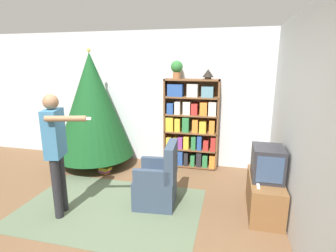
# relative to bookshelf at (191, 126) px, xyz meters

# --- Properties ---
(ground_plane) EXTENTS (14.00, 14.00, 0.00)m
(ground_plane) POSITION_rel_bookshelf_xyz_m (-0.76, -1.97, -0.83)
(ground_plane) COLOR brown
(wall_back) EXTENTS (8.00, 0.10, 2.60)m
(wall_back) POSITION_rel_bookshelf_xyz_m (-0.76, 0.21, 0.47)
(wall_back) COLOR silver
(wall_back) RESTS_ON ground_plane
(wall_right) EXTENTS (0.10, 8.00, 2.60)m
(wall_right) POSITION_rel_bookshelf_xyz_m (1.51, -1.97, 0.47)
(wall_right) COLOR silver
(wall_right) RESTS_ON ground_plane
(area_rug) EXTENTS (2.51, 1.70, 0.01)m
(area_rug) POSITION_rel_bookshelf_xyz_m (-0.85, -1.78, -0.83)
(area_rug) COLOR #56664C
(area_rug) RESTS_ON ground_plane
(bookshelf) EXTENTS (1.03, 0.26, 1.71)m
(bookshelf) POSITION_rel_bookshelf_xyz_m (0.00, 0.00, 0.00)
(bookshelf) COLOR brown
(bookshelf) RESTS_ON ground_plane
(tv_stand) EXTENTS (0.42, 0.93, 0.49)m
(tv_stand) POSITION_rel_bookshelf_xyz_m (1.23, -1.37, -0.58)
(tv_stand) COLOR brown
(tv_stand) RESTS_ON ground_plane
(television) EXTENTS (0.39, 0.48, 0.44)m
(television) POSITION_rel_bookshelf_xyz_m (1.23, -1.37, -0.12)
(television) COLOR #28282D
(television) RESTS_ON tv_stand
(game_remote) EXTENTS (0.04, 0.12, 0.02)m
(game_remote) POSITION_rel_bookshelf_xyz_m (1.11, -1.65, -0.33)
(game_remote) COLOR white
(game_remote) RESTS_ON tv_stand
(christmas_tree) EXTENTS (1.49, 1.49, 2.25)m
(christmas_tree) POSITION_rel_bookshelf_xyz_m (-1.84, -0.36, 0.37)
(christmas_tree) COLOR #4C3323
(christmas_tree) RESTS_ON ground_plane
(armchair) EXTENTS (0.62, 0.61, 0.92)m
(armchair) POSITION_rel_bookshelf_xyz_m (-0.23, -1.50, -0.51)
(armchair) COLOR #334256
(armchair) RESTS_ON ground_plane
(standing_person) EXTENTS (0.70, 0.46, 1.62)m
(standing_person) POSITION_rel_bookshelf_xyz_m (-1.42, -2.05, 0.13)
(standing_person) COLOR #232328
(standing_person) RESTS_ON ground_plane
(potted_plant) EXTENTS (0.22, 0.22, 0.33)m
(potted_plant) POSITION_rel_bookshelf_xyz_m (-0.28, 0.01, 1.07)
(potted_plant) COLOR #935B38
(potted_plant) RESTS_ON bookshelf
(table_lamp) EXTENTS (0.20, 0.20, 0.18)m
(table_lamp) POSITION_rel_bookshelf_xyz_m (0.29, 0.01, 0.98)
(table_lamp) COLOR #473828
(table_lamp) RESTS_ON bookshelf
(book_pile_near_tree) EXTENTS (0.24, 0.19, 0.12)m
(book_pile_near_tree) POSITION_rel_bookshelf_xyz_m (-1.48, -0.71, -0.76)
(book_pile_near_tree) COLOR orange
(book_pile_near_tree) RESTS_ON ground_plane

